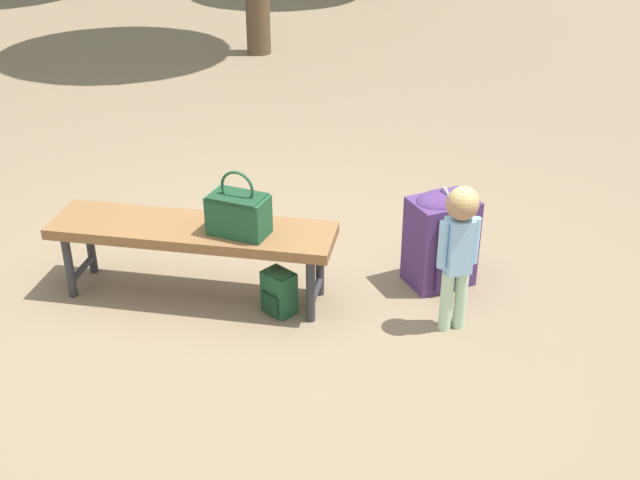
{
  "coord_description": "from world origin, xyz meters",
  "views": [
    {
      "loc": [
        1.28,
        -3.7,
        2.5
      ],
      "look_at": [
        0.26,
        -0.03,
        0.45
      ],
      "focal_mm": 45.33,
      "sensor_mm": 36.0,
      "label": 1
    }
  ],
  "objects": [
    {
      "name": "handbag",
      "position": [
        -0.18,
        -0.07,
        0.58
      ],
      "size": [
        0.34,
        0.22,
        0.37
      ],
      "color": "#1E4C2D",
      "rests_on": "park_bench"
    },
    {
      "name": "ground_plane",
      "position": [
        0.0,
        0.0,
        0.0
      ],
      "size": [
        40.0,
        40.0,
        0.0
      ],
      "primitive_type": "plane",
      "color": "#7F6B51",
      "rests_on": "ground"
    },
    {
      "name": "backpack_small",
      "position": [
        0.05,
        -0.1,
        0.15
      ],
      "size": [
        0.21,
        0.2,
        0.29
      ],
      "color": "#1E4C2D",
      "rests_on": "ground"
    },
    {
      "name": "backpack_large",
      "position": [
        0.85,
        0.47,
        0.31
      ],
      "size": [
        0.45,
        0.44,
        0.62
      ],
      "color": "#4C2D66",
      "rests_on": "ground"
    },
    {
      "name": "child_standing",
      "position": [
        0.99,
        0.0,
        0.56
      ],
      "size": [
        0.2,
        0.18,
        0.84
      ],
      "color": "#B2D8B2",
      "rests_on": "ground"
    },
    {
      "name": "park_bench",
      "position": [
        -0.47,
        -0.06,
        0.39
      ],
      "size": [
        1.63,
        0.54,
        0.45
      ],
      "color": "brown",
      "rests_on": "ground"
    }
  ]
}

